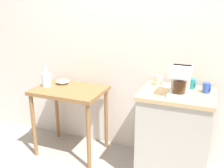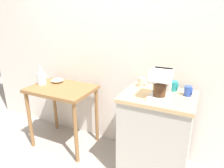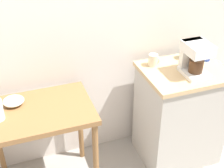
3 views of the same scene
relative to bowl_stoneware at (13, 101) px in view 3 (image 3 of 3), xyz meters
name	(u,v)px [view 3 (image 3 of 3)]	position (x,y,z in m)	size (l,w,h in m)	color
wooden_table	(41,123)	(0.16, -0.13, -0.15)	(0.76, 0.54, 0.78)	olive
kitchen_counter	(179,114)	(1.33, -0.14, -0.36)	(0.68, 0.54, 0.89)	#BCB7AD
bowl_stoneware	(13,101)	(0.00, 0.00, 0.00)	(0.15, 0.15, 0.05)	beige
coffee_maker	(195,57)	(1.35, -0.21, 0.23)	(0.18, 0.22, 0.26)	white
mug_small_cream	(153,60)	(1.11, 0.01, 0.14)	(0.08, 0.07, 0.10)	beige
mug_dark_teal	(186,53)	(1.42, 0.03, 0.13)	(0.09, 0.08, 0.09)	teal
mug_blue	(207,55)	(1.57, -0.06, 0.13)	(0.08, 0.07, 0.09)	#2D4CAD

